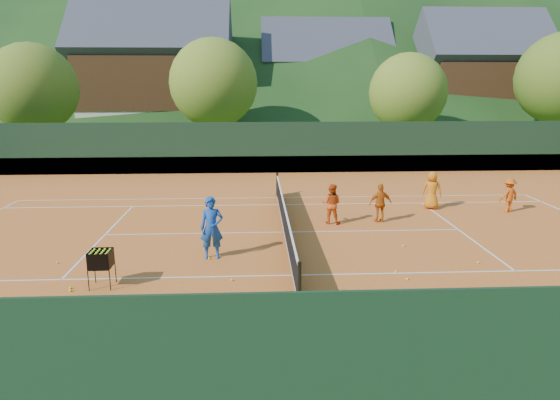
{
  "coord_description": "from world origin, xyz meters",
  "views": [
    {
      "loc": [
        -1.03,
        -17.23,
        5.35
      ],
      "look_at": [
        -0.17,
        0.0,
        1.22
      ],
      "focal_mm": 32.0,
      "sensor_mm": 36.0,
      "label": 1
    }
  ],
  "objects_px": {
    "chalet_left": "(156,77)",
    "chalet_right": "(478,82)",
    "student_c": "(432,190)",
    "tennis_net": "(285,219)",
    "chalet_mid": "(324,84)",
    "student_a": "(331,204)",
    "student_d": "(509,195)",
    "ball_hopper": "(101,260)",
    "student_b": "(380,203)",
    "coach": "(212,228)"
  },
  "relations": [
    {
      "from": "student_c",
      "to": "tennis_net",
      "type": "bearing_deg",
      "value": 47.62
    },
    {
      "from": "student_b",
      "to": "student_d",
      "type": "relative_size",
      "value": 1.05
    },
    {
      "from": "student_c",
      "to": "chalet_mid",
      "type": "distance_m",
      "value": 31.2
    },
    {
      "from": "student_b",
      "to": "tennis_net",
      "type": "xyz_separation_m",
      "value": [
        -3.76,
        -1.15,
        -0.25
      ]
    },
    {
      "from": "student_c",
      "to": "chalet_mid",
      "type": "relative_size",
      "value": 0.13
    },
    {
      "from": "chalet_left",
      "to": "student_b",
      "type": "bearing_deg",
      "value": -64.5
    },
    {
      "from": "student_a",
      "to": "student_c",
      "type": "distance_m",
      "value": 5.03
    },
    {
      "from": "tennis_net",
      "to": "chalet_mid",
      "type": "height_order",
      "value": "chalet_mid"
    },
    {
      "from": "student_c",
      "to": "tennis_net",
      "type": "relative_size",
      "value": 0.13
    },
    {
      "from": "student_b",
      "to": "student_d",
      "type": "bearing_deg",
      "value": -174.47
    },
    {
      "from": "chalet_mid",
      "to": "tennis_net",
      "type": "bearing_deg",
      "value": -100.01
    },
    {
      "from": "coach",
      "to": "ball_hopper",
      "type": "bearing_deg",
      "value": -148.34
    },
    {
      "from": "ball_hopper",
      "to": "chalet_right",
      "type": "distance_m",
      "value": 43.02
    },
    {
      "from": "student_b",
      "to": "student_c",
      "type": "distance_m",
      "value": 3.31
    },
    {
      "from": "chalet_left",
      "to": "chalet_right",
      "type": "height_order",
      "value": "chalet_left"
    },
    {
      "from": "student_d",
      "to": "chalet_right",
      "type": "xyz_separation_m",
      "value": [
        10.56,
        27.6,
        4.52
      ]
    },
    {
      "from": "student_c",
      "to": "chalet_mid",
      "type": "bearing_deg",
      "value": -67.11
    },
    {
      "from": "coach",
      "to": "chalet_mid",
      "type": "relative_size",
      "value": 0.15
    },
    {
      "from": "coach",
      "to": "student_b",
      "type": "bearing_deg",
      "value": 25.94
    },
    {
      "from": "ball_hopper",
      "to": "tennis_net",
      "type": "bearing_deg",
      "value": 42.16
    },
    {
      "from": "ball_hopper",
      "to": "student_a",
      "type": "bearing_deg",
      "value": 39.27
    },
    {
      "from": "ball_hopper",
      "to": "chalet_left",
      "type": "xyz_separation_m",
      "value": [
        -4.88,
        34.64,
        4.88
      ]
    },
    {
      "from": "student_d",
      "to": "chalet_left",
      "type": "height_order",
      "value": "chalet_left"
    },
    {
      "from": "coach",
      "to": "chalet_left",
      "type": "bearing_deg",
      "value": 97.83
    },
    {
      "from": "student_b",
      "to": "chalet_left",
      "type": "relative_size",
      "value": 0.11
    },
    {
      "from": "ball_hopper",
      "to": "chalet_mid",
      "type": "xyz_separation_m",
      "value": [
        11.12,
        38.64,
        4.22
      ]
    },
    {
      "from": "chalet_right",
      "to": "chalet_left",
      "type": "bearing_deg",
      "value": -180.0
    },
    {
      "from": "student_a",
      "to": "student_d",
      "type": "distance_m",
      "value": 7.72
    },
    {
      "from": "coach",
      "to": "student_a",
      "type": "xyz_separation_m",
      "value": [
        4.23,
        3.63,
        -0.19
      ]
    },
    {
      "from": "coach",
      "to": "tennis_net",
      "type": "height_order",
      "value": "coach"
    },
    {
      "from": "ball_hopper",
      "to": "chalet_right",
      "type": "relative_size",
      "value": 0.08
    },
    {
      "from": "student_c",
      "to": "chalet_right",
      "type": "distance_m",
      "value": 30.46
    },
    {
      "from": "coach",
      "to": "tennis_net",
      "type": "xyz_separation_m",
      "value": [
        2.38,
        2.58,
        -0.46
      ]
    },
    {
      "from": "ball_hopper",
      "to": "chalet_mid",
      "type": "bearing_deg",
      "value": 73.94
    },
    {
      "from": "coach",
      "to": "chalet_mid",
      "type": "bearing_deg",
      "value": 71.76
    },
    {
      "from": "coach",
      "to": "chalet_right",
      "type": "height_order",
      "value": "chalet_right"
    },
    {
      "from": "student_d",
      "to": "ball_hopper",
      "type": "xyz_separation_m",
      "value": [
        -14.56,
        -7.03,
        0.03
      ]
    },
    {
      "from": "chalet_mid",
      "to": "coach",
      "type": "bearing_deg",
      "value": -102.91
    },
    {
      "from": "student_d",
      "to": "ball_hopper",
      "type": "distance_m",
      "value": 16.17
    },
    {
      "from": "student_d",
      "to": "chalet_left",
      "type": "relative_size",
      "value": 0.1
    },
    {
      "from": "tennis_net",
      "to": "chalet_left",
      "type": "height_order",
      "value": "chalet_left"
    },
    {
      "from": "tennis_net",
      "to": "student_c",
      "type": "bearing_deg",
      "value": 25.55
    },
    {
      "from": "chalet_right",
      "to": "tennis_net",
      "type": "bearing_deg",
      "value": -123.69
    },
    {
      "from": "coach",
      "to": "student_b",
      "type": "height_order",
      "value": "coach"
    },
    {
      "from": "student_d",
      "to": "chalet_mid",
      "type": "bearing_deg",
      "value": -104.4
    },
    {
      "from": "chalet_mid",
      "to": "student_a",
      "type": "bearing_deg",
      "value": -97.19
    },
    {
      "from": "coach",
      "to": "chalet_mid",
      "type": "height_order",
      "value": "chalet_mid"
    },
    {
      "from": "student_b",
      "to": "ball_hopper",
      "type": "xyz_separation_m",
      "value": [
        -8.88,
        -5.79,
        -0.0
      ]
    },
    {
      "from": "student_a",
      "to": "student_d",
      "type": "bearing_deg",
      "value": -150.63
    },
    {
      "from": "coach",
      "to": "chalet_right",
      "type": "bearing_deg",
      "value": 50.18
    }
  ]
}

